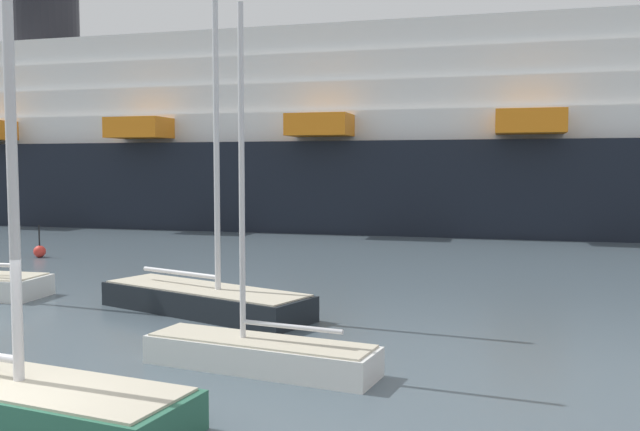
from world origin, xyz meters
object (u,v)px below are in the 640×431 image
Objects in this scene: channel_buoy_0 at (40,251)px; cruise_ship at (265,143)px; sailboat_0 at (204,296)px; sailboat_3 at (260,350)px.

cruise_ship reaches higher than channel_buoy_0.
sailboat_0 is 6.71× the size of channel_buoy_0.
sailboat_3 is at bearing -34.74° from sailboat_0.
sailboat_3 is 19.53m from channel_buoy_0.
cruise_ship is at bearing 82.51° from channel_buoy_0.
sailboat_0 is at bearing -45.40° from sailboat_3.
cruise_ship reaches higher than sailboat_0.
channel_buoy_0 is at bearing -99.60° from cruise_ship.
cruise_ship is (-9.31, 27.51, 5.04)m from sailboat_0.
sailboat_3 is at bearing -70.39° from cruise_ship.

